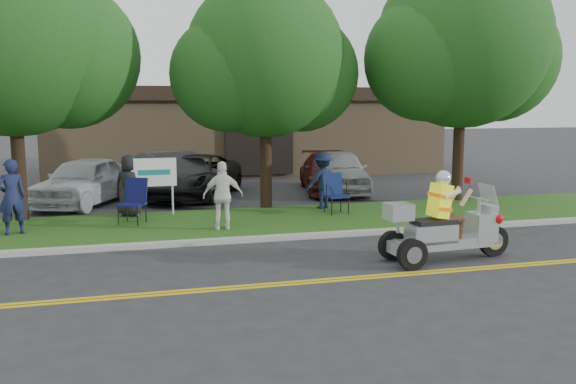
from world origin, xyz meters
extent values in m
plane|color=#28282B|center=(0.00, 0.00, 0.00)|extent=(120.00, 120.00, 0.00)
cube|color=gold|center=(0.00, -0.58, 0.01)|extent=(60.00, 0.10, 0.01)
cube|color=gold|center=(0.00, -0.42, 0.01)|extent=(60.00, 0.10, 0.01)
cube|color=#A8A89E|center=(0.00, 3.05, 0.06)|extent=(60.00, 0.25, 0.12)
cube|color=#255416|center=(0.00, 5.20, 0.06)|extent=(60.00, 4.00, 0.10)
cube|color=#9E7F5B|center=(2.00, 19.00, 2.00)|extent=(18.00, 8.00, 4.00)
cube|color=black|center=(2.00, 14.95, 3.70)|extent=(18.00, 0.30, 0.60)
cylinder|color=#332114|center=(-6.50, 7.00, 2.30)|extent=(0.36, 0.36, 4.59)
sphere|color=#174614|center=(-6.50, 7.00, 5.08)|extent=(5.40, 5.40, 5.40)
sphere|color=#174614|center=(-5.15, 7.30, 4.59)|extent=(4.05, 4.05, 4.05)
cylinder|color=#332114|center=(0.50, 7.20, 2.10)|extent=(0.36, 0.36, 4.20)
sphere|color=#174614|center=(0.50, 7.20, 4.65)|extent=(4.80, 4.80, 4.80)
sphere|color=#174614|center=(1.70, 7.50, 4.20)|extent=(3.60, 3.60, 3.60)
sphere|color=#174614|center=(-0.70, 7.00, 4.12)|extent=(3.36, 3.36, 3.36)
cylinder|color=#332114|center=(7.00, 7.00, 2.38)|extent=(0.36, 0.36, 4.76)
sphere|color=#174614|center=(7.00, 7.00, 5.27)|extent=(5.60, 5.60, 5.60)
sphere|color=#174614|center=(8.40, 7.30, 4.76)|extent=(4.20, 4.20, 4.20)
sphere|color=#174614|center=(5.60, 6.80, 4.68)|extent=(3.92, 3.92, 3.92)
cylinder|color=silver|center=(-3.40, 6.60, 0.55)|extent=(0.06, 0.06, 1.10)
cylinder|color=silver|center=(-2.40, 6.60, 0.55)|extent=(0.06, 0.06, 1.10)
cube|color=white|center=(-2.90, 6.60, 1.35)|extent=(1.25, 0.06, 0.80)
cylinder|color=black|center=(3.96, 0.33, 0.33)|extent=(0.68, 0.20, 0.67)
cylinder|color=black|center=(1.76, -0.22, 0.31)|extent=(0.63, 0.21, 0.63)
cylinder|color=black|center=(1.71, 0.59, 0.31)|extent=(0.63, 0.21, 0.63)
cube|color=#B3B7BD|center=(2.74, 0.25, 0.38)|extent=(2.15, 0.65, 0.20)
cube|color=#B3B7BD|center=(2.40, 0.23, 0.61)|extent=(1.04, 0.58, 0.39)
cube|color=black|center=(2.46, 0.23, 0.85)|extent=(0.92, 0.52, 0.11)
cube|color=#B3B7BD|center=(3.63, 0.31, 0.67)|extent=(0.54, 0.57, 0.61)
cube|color=silver|center=(3.79, 0.32, 1.32)|extent=(0.25, 0.53, 0.54)
cube|color=#B3B7BD|center=(1.62, 0.18, 1.12)|extent=(0.53, 0.50, 0.33)
sphere|color=#B20C0F|center=(3.90, 0.17, 0.87)|extent=(0.25, 0.25, 0.25)
cube|color=#F1FF1A|center=(2.58, 0.24, 1.30)|extent=(0.41, 0.47, 0.73)
sphere|color=silver|center=(2.65, 0.24, 1.76)|extent=(0.32, 0.32, 0.32)
cylinder|color=black|center=(-3.91, 5.45, 0.36)|extent=(0.03, 0.03, 0.50)
cylinder|color=black|center=(-3.42, 5.20, 0.36)|extent=(0.03, 0.03, 0.50)
cylinder|color=black|center=(-3.68, 5.90, 0.36)|extent=(0.03, 0.03, 0.50)
cylinder|color=black|center=(-3.19, 5.65, 0.36)|extent=(0.03, 0.03, 0.50)
cube|color=#10124B|center=(-3.55, 5.55, 0.62)|extent=(0.82, 0.80, 0.05)
cube|color=#10124B|center=(-3.43, 5.79, 0.96)|extent=(0.65, 0.46, 0.68)
cylinder|color=black|center=(1.98, 5.27, 0.35)|extent=(0.03, 0.03, 0.49)
cylinder|color=black|center=(2.51, 5.33, 0.35)|extent=(0.03, 0.03, 0.49)
cylinder|color=black|center=(1.92, 5.75, 0.35)|extent=(0.03, 0.03, 0.49)
cylinder|color=black|center=(2.45, 5.82, 0.35)|extent=(0.03, 0.03, 0.49)
cube|color=#0F1C47|center=(2.22, 5.54, 0.61)|extent=(0.67, 0.63, 0.04)
cube|color=#0F1C47|center=(2.19, 5.81, 0.94)|extent=(0.63, 0.25, 0.66)
imported|color=#171E42|center=(-6.39, 4.93, 1.03)|extent=(0.79, 0.65, 1.86)
imported|color=white|center=(-1.32, 4.19, 0.97)|extent=(1.04, 0.47, 1.74)
imported|color=#141F3A|center=(2.13, 6.54, 0.96)|extent=(1.24, 0.91, 1.72)
imported|color=black|center=(-3.59, 6.72, 0.98)|extent=(0.99, 0.80, 1.75)
imported|color=silver|center=(-5.00, 9.73, 0.79)|extent=(3.63, 4.97, 1.57)
imported|color=#343437|center=(-2.00, 10.76, 0.79)|extent=(3.34, 5.06, 1.58)
imported|color=black|center=(-1.39, 10.43, 0.74)|extent=(4.42, 5.89, 1.49)
imported|color=#42120F|center=(3.72, 10.47, 0.71)|extent=(2.90, 5.20, 1.42)
imported|color=#9C9FA2|center=(4.00, 10.24, 0.80)|extent=(2.82, 4.97, 1.59)
camera|label=1|loc=(-3.72, -10.97, 3.30)|focal=38.00mm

